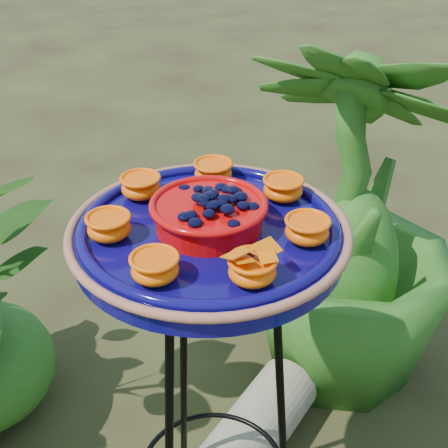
# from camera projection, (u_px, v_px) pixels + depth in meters

# --- Properties ---
(tripod_stand) EXTENTS (0.37, 0.37, 0.89)m
(tripod_stand) POSITION_uv_depth(u_px,v_px,m) (211.00, 395.00, 1.24)
(tripod_stand) COLOR black
(tripod_stand) RESTS_ON ground
(feeder_dish) EXTENTS (0.52, 0.52, 0.11)m
(feeder_dish) POSITION_uv_depth(u_px,v_px,m) (209.00, 229.00, 1.04)
(feeder_dish) COLOR #0A064F
(feeder_dish) RESTS_ON tripod_stand
(driftwood_log) EXTENTS (0.52, 0.48, 0.18)m
(driftwood_log) POSITION_uv_depth(u_px,v_px,m) (245.00, 444.00, 1.69)
(driftwood_log) COLOR gray
(driftwood_log) RESTS_ON ground
(shrub_back_right) EXTENTS (0.87, 0.87, 1.10)m
(shrub_back_right) POSITION_uv_depth(u_px,v_px,m) (356.00, 223.00, 1.79)
(shrub_back_right) COLOR #2A5316
(shrub_back_right) RESTS_ON ground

